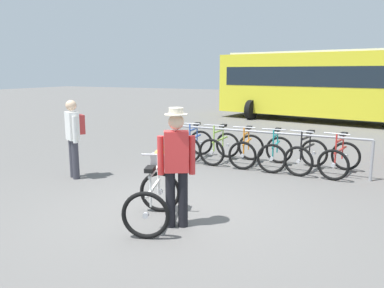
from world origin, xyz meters
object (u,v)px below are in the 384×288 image
racked_bike_black (307,155)px  racked_bike_red (340,159)px  bus_distant (331,82)px  racked_bike_teal (276,152)px  racked_bike_orange (247,150)px  pedestrian_with_backpack (74,134)px  racked_bike_lime (220,147)px  racked_bike_blue (195,145)px  person_with_featured_bike (176,163)px  featured_bicycle (155,190)px

racked_bike_black → racked_bike_red: size_ratio=0.99×
bus_distant → racked_bike_teal: bearing=-91.1°
racked_bike_orange → pedestrian_with_backpack: 3.99m
racked_bike_lime → pedestrian_with_backpack: (-2.21, -2.69, 0.57)m
racked_bike_teal → bus_distant: size_ratio=0.11×
racked_bike_blue → racked_bike_orange: (1.40, -0.04, 0.00)m
racked_bike_red → bus_distant: bus_distant is taller
racked_bike_lime → person_with_featured_bike: bearing=-77.1°
racked_bike_lime → racked_bike_black: same height
featured_bicycle → bus_distant: (1.02, 13.32, 1.25)m
featured_bicycle → person_with_featured_bike: person_with_featured_bike is taller
racked_bike_orange → person_with_featured_bike: (0.24, -4.06, 0.58)m
racked_bike_blue → pedestrian_with_backpack: pedestrian_with_backpack is taller
racked_bike_teal → pedestrian_with_backpack: size_ratio=0.69×
featured_bicycle → bus_distant: bus_distant is taller
racked_bike_blue → racked_bike_black: (2.80, -0.08, 0.00)m
racked_bike_blue → featured_bicycle: 4.24m
racked_bike_red → bus_distant: size_ratio=0.12×
racked_bike_lime → featured_bicycle: (0.55, -4.03, 0.12)m
racked_bike_blue → racked_bike_teal: bearing=-1.7°
racked_bike_black → featured_bicycle: featured_bicycle is taller
racked_bike_teal → pedestrian_with_backpack: pedestrian_with_backpack is taller
racked_bike_orange → racked_bike_black: (1.40, -0.04, 0.00)m
racked_bike_blue → bus_distant: bearing=76.2°
racked_bike_blue → racked_bike_lime: 0.70m
racked_bike_red → bus_distant: (-1.23, 9.38, 1.37)m
person_with_featured_bike → bus_distant: 13.41m
racked_bike_lime → person_with_featured_bike: person_with_featured_bike is taller
racked_bike_teal → pedestrian_with_backpack: 4.51m
racked_bike_lime → person_with_featured_bike: size_ratio=0.65×
person_with_featured_bike → bus_distant: size_ratio=0.17×
featured_bicycle → racked_bike_black: bearing=68.7°
racked_bike_blue → bus_distant: (2.27, 9.27, 1.37)m
racked_bike_lime → person_with_featured_bike: (0.94, -4.08, 0.58)m
featured_bicycle → racked_bike_orange: bearing=87.8°
racked_bike_orange → pedestrian_with_backpack: (-2.91, -2.67, 0.57)m
racked_bike_lime → racked_bike_blue: bearing=178.3°
racked_bike_orange → bus_distant: (0.87, 9.31, 1.37)m
racked_bike_red → person_with_featured_bike: (-1.86, -4.00, 0.58)m
racked_bike_black → bus_distant: (-0.53, 9.35, 1.37)m
racked_bike_blue → bus_distant: 9.64m
racked_bike_teal → racked_bike_red: 1.40m
racked_bike_teal → racked_bike_black: (0.70, -0.02, 0.00)m
racked_bike_blue → racked_bike_teal: 2.10m
racked_bike_orange → bus_distant: bus_distant is taller
racked_bike_orange → person_with_featured_bike: bearing=-86.7°
featured_bicycle → pedestrian_with_backpack: bearing=154.1°
racked_bike_black → pedestrian_with_backpack: bearing=-148.6°
featured_bicycle → racked_bike_blue: bearing=107.1°
pedestrian_with_backpack → racked_bike_teal: bearing=36.3°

